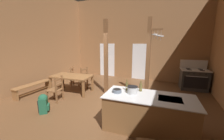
{
  "coord_description": "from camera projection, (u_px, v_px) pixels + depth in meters",
  "views": [
    {
      "loc": [
        2.0,
        -3.79,
        2.18
      ],
      "look_at": [
        -0.02,
        0.9,
        1.1
      ],
      "focal_mm": 21.79,
      "sensor_mm": 36.0,
      "label": 1
    }
  ],
  "objects": [
    {
      "name": "glazed_panel_back_right",
      "position": [
        139.0,
        62.0,
        7.86
      ],
      "size": [
        0.84,
        0.01,
        2.05
      ],
      "primitive_type": "cube",
      "color": "white",
      "rests_on": "ground_plane"
    },
    {
      "name": "ladderback_chair_at_table_end",
      "position": [
        86.0,
        78.0,
        6.61
      ],
      "size": [
        0.52,
        0.52,
        0.95
      ],
      "color": "brown",
      "rests_on": "ground_plane"
    },
    {
      "name": "wall_left",
      "position": [
        19.0,
        37.0,
        5.62
      ],
      "size": [
        0.14,
        8.78,
        4.68
      ],
      "primitive_type": "cube",
      "color": "#93663F",
      "rests_on": "ground_plane"
    },
    {
      "name": "stove_range",
      "position": [
        194.0,
        79.0,
        6.25
      ],
      "size": [
        1.21,
        0.91,
        1.32
      ],
      "color": "#2E2E2E",
      "rests_on": "ground_plane"
    },
    {
      "name": "kitchen_island",
      "position": [
        148.0,
        113.0,
        3.37
      ],
      "size": [
        2.21,
        1.08,
        0.89
      ],
      "color": "brown",
      "rests_on": "ground_plane"
    },
    {
      "name": "backpack",
      "position": [
        43.0,
        103.0,
        4.21
      ],
      "size": [
        0.39,
        0.39,
        0.6
      ],
      "color": "#1E5138",
      "rests_on": "ground_plane"
    },
    {
      "name": "ground_plane",
      "position": [
        102.0,
        108.0,
        4.64
      ],
      "size": [
        8.28,
        8.78,
        0.1
      ],
      "primitive_type": "cube",
      "color": "brown"
    },
    {
      "name": "stockpot_on_counter",
      "position": [
        133.0,
        90.0,
        3.43
      ],
      "size": [
        0.33,
        0.26,
        0.18
      ],
      "color": "silver",
      "rests_on": "kitchen_island"
    },
    {
      "name": "bottle_tall_on_counter",
      "position": [
        127.0,
        86.0,
        3.64
      ],
      "size": [
        0.06,
        0.06,
        0.31
      ],
      "color": "brown",
      "rests_on": "kitchen_island"
    },
    {
      "name": "bench_along_left_wall",
      "position": [
        33.0,
        87.0,
        5.71
      ],
      "size": [
        0.38,
        1.6,
        0.44
      ],
      "color": "brown",
      "rests_on": "ground_plane"
    },
    {
      "name": "wall_back",
      "position": [
        134.0,
        39.0,
        7.8
      ],
      "size": [
        8.28,
        0.14,
        4.68
      ],
      "primitive_type": "cube",
      "color": "#93663F",
      "rests_on": "ground_plane"
    },
    {
      "name": "support_post_with_pot_rack",
      "position": [
        149.0,
        57.0,
        5.08
      ],
      "size": [
        0.57,
        0.2,
        3.03
      ],
      "color": "brown",
      "rests_on": "ground_plane"
    },
    {
      "name": "dining_table",
      "position": [
        72.0,
        78.0,
        5.86
      ],
      "size": [
        1.77,
        1.03,
        0.74
      ],
      "color": "brown",
      "rests_on": "ground_plane"
    },
    {
      "name": "ladderback_chair_by_post",
      "position": [
        75.0,
        77.0,
        6.82
      ],
      "size": [
        0.58,
        0.58,
        0.95
      ],
      "color": "brown",
      "rests_on": "ground_plane"
    },
    {
      "name": "mixing_bowl_on_counter",
      "position": [
        117.0,
        91.0,
        3.51
      ],
      "size": [
        0.24,
        0.24,
        0.08
      ],
      "color": "slate",
      "rests_on": "kitchen_island"
    },
    {
      "name": "ladderback_chair_near_window",
      "position": [
        56.0,
        89.0,
        4.99
      ],
      "size": [
        0.5,
        0.5,
        0.95
      ],
      "color": "brown",
      "rests_on": "ground_plane"
    },
    {
      "name": "bottle_short_on_counter",
      "position": [
        141.0,
        87.0,
        3.59
      ],
      "size": [
        0.08,
        0.08,
        0.28
      ],
      "color": "brown",
      "rests_on": "kitchen_island"
    },
    {
      "name": "support_post_center",
      "position": [
        106.0,
        58.0,
        5.57
      ],
      "size": [
        0.14,
        0.14,
        3.03
      ],
      "color": "brown",
      "rests_on": "ground_plane"
    },
    {
      "name": "glazed_door_back_left",
      "position": [
        107.0,
        60.0,
        8.65
      ],
      "size": [
        1.0,
        0.01,
        2.05
      ],
      "primitive_type": "cube",
      "color": "white",
      "rests_on": "ground_plane"
    }
  ]
}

